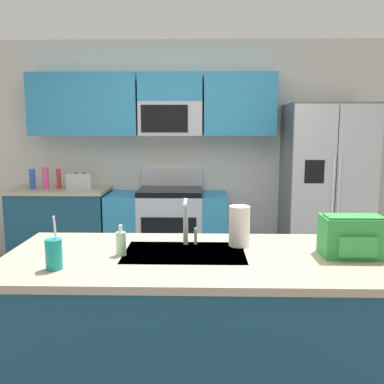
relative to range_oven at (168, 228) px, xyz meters
name	(u,v)px	position (x,y,z in m)	size (l,w,h in m)	color
ground_plane	(185,342)	(0.28, -1.80, -0.44)	(9.00, 9.00, 0.00)	#66605B
kitchen_wall_unit	(180,138)	(0.13, 0.28, 1.03)	(5.20, 0.43, 2.60)	beige
back_counter	(62,226)	(-1.24, 0.00, 0.01)	(1.10, 0.63, 0.90)	navy
range_oven	(168,228)	(0.00, 0.00, 0.00)	(1.36, 0.61, 1.10)	#B7BABF
refrigerator	(325,188)	(1.77, -0.07, 0.48)	(0.90, 0.76, 1.85)	#4C4F54
island_counter	(202,331)	(0.40, -2.51, 0.01)	(2.20, 0.96, 0.90)	navy
toaster	(80,181)	(-0.98, -0.05, 0.55)	(0.28, 0.16, 0.18)	#B7BABF
pepper_mill	(59,179)	(-1.24, 0.00, 0.57)	(0.05, 0.05, 0.22)	#B2332D
bottle_blue	(32,179)	(-1.54, -0.02, 0.57)	(0.07, 0.07, 0.22)	blue
bottle_pink	(46,178)	(-1.38, -0.04, 0.58)	(0.07, 0.07, 0.24)	#EA4C93
sink_faucet	(186,218)	(0.31, -2.32, 0.62)	(0.08, 0.21, 0.28)	#B7BABF
drink_cup_teal	(54,254)	(-0.34, -2.76, 0.53)	(0.08, 0.08, 0.27)	teal
soap_dispenser	(121,243)	(-0.05, -2.52, 0.53)	(0.06, 0.06, 0.17)	#A5D8B2
paper_towel_roll	(239,226)	(0.62, -2.32, 0.58)	(0.12, 0.12, 0.24)	white
backpack	(352,235)	(1.22, -2.51, 0.57)	(0.32, 0.22, 0.23)	green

